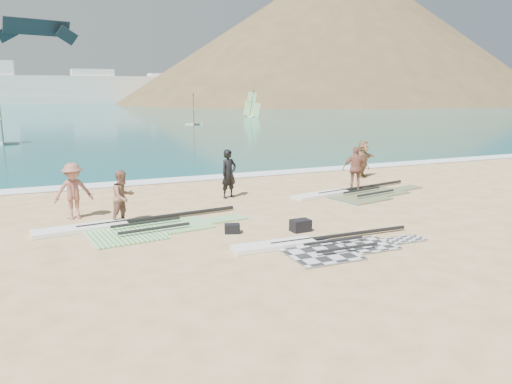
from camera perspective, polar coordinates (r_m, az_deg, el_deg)
name	(u,v)px	position (r m, az deg, el deg)	size (l,w,h in m)	color
ground	(296,267)	(11.95, 4.59, -8.54)	(300.00, 300.00, 0.00)	#E1BB83
sea	(61,106)	(142.06, -21.36, 9.19)	(300.00, 240.00, 0.06)	#0B4E4B
surf_line	(171,181)	(23.19, -9.69, 1.25)	(300.00, 1.20, 0.04)	white
headland_main	(342,102)	(166.55, 9.77, 10.05)	(143.00, 143.00, 45.00)	brown
headland_minor	(408,101)	(195.40, 16.93, 9.93)	(70.00, 70.00, 28.00)	brown
rig_grey	(318,246)	(13.39, 7.06, -6.13)	(5.39, 2.11, 0.20)	#28282A
rig_green	(129,227)	(15.51, -14.31, -3.92)	(6.51, 2.82, 0.21)	green
rig_orange	(352,194)	(20.21, 10.88, -0.18)	(6.13, 3.00, 0.20)	orange
gear_bag_near	(300,225)	(14.81, 5.11, -3.83)	(0.56, 0.41, 0.35)	black
gear_bag_far	(232,229)	(14.60, -2.74, -4.20)	(0.44, 0.31, 0.27)	black
person_wetsuit	(229,174)	(19.16, -3.13, 2.08)	(0.69, 0.45, 1.88)	black
beachgoer_left	(123,197)	(16.03, -14.95, -0.55)	(0.82, 0.64, 1.68)	#95614F
beachgoer_mid	(73,191)	(17.00, -20.15, 0.08)	(1.19, 0.68, 1.84)	#985A4C
beachgoer_back	(356,169)	(20.96, 11.35, 2.64)	(1.08, 0.45, 1.84)	#9B5B4D
beachgoer_right	(363,159)	(24.28, 12.14, 3.73)	(1.65, 0.52, 1.77)	#9C7853
windsurfer_left	(2,129)	(42.54, -27.04, 6.45)	(2.22, 2.69, 4.01)	white
windsurfer_centre	(194,115)	(60.01, -7.13, 8.71)	(2.14, 2.43, 3.75)	white
windsurfer_right	(252,109)	(76.20, -0.47, 9.47)	(2.16, 2.17, 4.19)	white
kitesurf_kite	(37,29)	(57.67, -23.72, 16.66)	(7.46, 2.91, 2.50)	black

